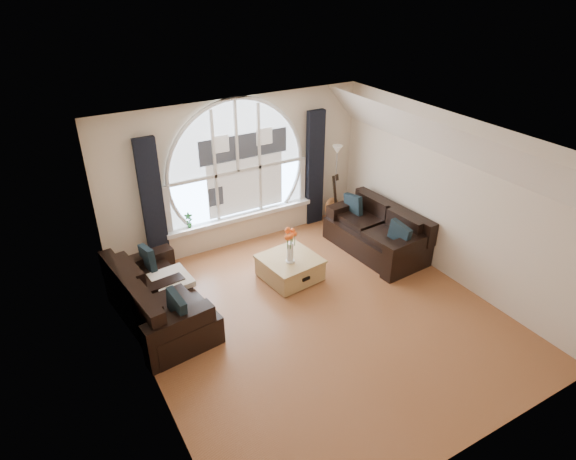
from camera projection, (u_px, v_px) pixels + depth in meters
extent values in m
cube|color=brown|center=(318.00, 316.00, 7.44)|extent=(5.00, 5.50, 0.01)
cube|color=silver|center=(324.00, 144.00, 6.14)|extent=(5.00, 5.50, 0.01)
cube|color=beige|center=(237.00, 173.00, 8.88)|extent=(5.00, 0.01, 2.70)
cube|color=beige|center=(479.00, 362.00, 4.70)|extent=(5.00, 0.01, 2.70)
cube|color=beige|center=(140.00, 292.00, 5.69)|extent=(0.01, 5.50, 2.70)
cube|color=beige|center=(451.00, 199.00, 7.88)|extent=(0.01, 5.50, 2.70)
cube|color=silver|center=(447.00, 142.00, 7.27)|extent=(0.92, 5.50, 0.72)
cube|color=silver|center=(237.00, 159.00, 8.72)|extent=(2.60, 0.06, 2.15)
cube|color=white|center=(241.00, 216.00, 9.20)|extent=(2.90, 0.22, 0.08)
cube|color=white|center=(237.00, 159.00, 8.70)|extent=(2.76, 0.08, 2.15)
cube|color=silver|center=(245.00, 164.00, 8.84)|extent=(1.70, 0.02, 1.50)
cube|color=black|center=(153.00, 205.00, 8.18)|extent=(0.35, 0.12, 2.30)
cube|color=black|center=(315.00, 169.00, 9.58)|extent=(0.35, 0.12, 2.30)
cube|color=black|center=(160.00, 298.00, 7.15)|extent=(1.22, 2.06, 0.87)
cube|color=black|center=(376.00, 232.00, 8.92)|extent=(1.08, 1.96, 0.84)
cube|color=tan|center=(290.00, 267.00, 8.22)|extent=(0.99, 0.99, 0.43)
cube|color=silver|center=(171.00, 280.00, 7.39)|extent=(0.61, 0.61, 0.10)
cube|color=white|center=(290.00, 241.00, 7.85)|extent=(0.24, 0.24, 0.70)
cube|color=#B2B2B2|center=(336.00, 184.00, 9.80)|extent=(0.24, 0.24, 1.60)
cube|color=brown|center=(333.00, 197.00, 9.90)|extent=(0.37, 0.26, 1.06)
imported|color=#1E6023|center=(189.00, 220.00, 8.67)|extent=(0.16, 0.13, 0.28)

